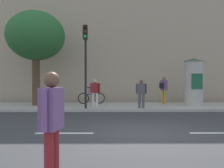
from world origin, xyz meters
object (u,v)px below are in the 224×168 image
at_px(street_tree, 36,37).
at_px(pedestrian_near_pole, 141,91).
at_px(poster_column, 194,81).
at_px(bicycle_leaning, 92,98).
at_px(traffic_light, 85,53).
at_px(pedestrian_with_bag, 52,119).
at_px(pedestrian_with_backpack, 164,87).
at_px(pedestrian_in_dark_shirt, 95,91).

bearing_deg(street_tree, pedestrian_near_pole, -14.50).
height_order(poster_column, street_tree, street_tree).
height_order(pedestrian_near_pole, bicycle_leaning, pedestrian_near_pole).
distance_m(traffic_light, pedestrian_with_bag, 9.20).
distance_m(street_tree, pedestrian_near_pole, 7.21).
height_order(pedestrian_with_bag, bicycle_leaning, pedestrian_with_bag).
bearing_deg(pedestrian_with_backpack, bicycle_leaning, 176.80).
distance_m(traffic_light, street_tree, 3.87).
xyz_separation_m(pedestrian_near_pole, bicycle_leaning, (-2.91, 2.56, -0.53)).
bearing_deg(pedestrian_near_pole, street_tree, 165.50).
relative_size(pedestrian_with_bag, pedestrian_near_pole, 1.13).
height_order(pedestrian_in_dark_shirt, pedestrian_with_backpack, pedestrian_with_backpack).
distance_m(pedestrian_near_pole, bicycle_leaning, 3.91).
height_order(street_tree, pedestrian_near_pole, street_tree).
xyz_separation_m(pedestrian_with_bag, bicycle_leaning, (-0.34, 11.69, -0.50)).
relative_size(poster_column, pedestrian_in_dark_shirt, 1.83).
distance_m(traffic_light, pedestrian_in_dark_shirt, 2.37).
xyz_separation_m(pedestrian_near_pole, pedestrian_in_dark_shirt, (-2.57, 0.90, 0.00)).
bearing_deg(traffic_light, poster_column, 13.98).
bearing_deg(pedestrian_in_dark_shirt, pedestrian_near_pole, -19.33).
bearing_deg(pedestrian_with_bag, bicycle_leaning, 91.69).
bearing_deg(pedestrian_near_pole, bicycle_leaning, 138.74).
distance_m(street_tree, pedestrian_with_backpack, 8.57).
bearing_deg(poster_column, pedestrian_with_backpack, 150.80).
bearing_deg(pedestrian_with_bag, pedestrian_in_dark_shirt, 90.01).
bearing_deg(traffic_light, pedestrian_in_dark_shirt, 67.80).
distance_m(pedestrian_with_bag, bicycle_leaning, 11.71).
bearing_deg(street_tree, pedestrian_with_backpack, 4.94).
bearing_deg(pedestrian_with_bag, street_tree, 108.76).
distance_m(traffic_light, bicycle_leaning, 3.77).
bearing_deg(bicycle_leaning, pedestrian_near_pole, -41.26).
height_order(poster_column, pedestrian_in_dark_shirt, poster_column).
xyz_separation_m(street_tree, pedestrian_with_bag, (3.65, -10.75, -3.30)).
bearing_deg(traffic_light, street_tree, 150.67).
distance_m(pedestrian_near_pole, pedestrian_with_backpack, 2.88).
bearing_deg(street_tree, pedestrian_in_dark_shirt, -10.96).
bearing_deg(pedestrian_near_pole, pedestrian_with_bag, -105.71).
bearing_deg(pedestrian_with_bag, pedestrian_near_pole, 74.29).
bearing_deg(traffic_light, pedestrian_with_bag, -87.14).
bearing_deg(pedestrian_in_dark_shirt, street_tree, 169.04).
height_order(traffic_light, pedestrian_with_backpack, traffic_light).
height_order(traffic_light, poster_column, traffic_light).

